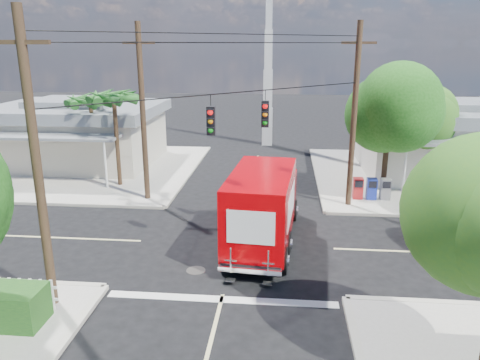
# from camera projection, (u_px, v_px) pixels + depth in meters

# --- Properties ---
(ground) EXTENTS (120.00, 120.00, 0.00)m
(ground) POSITION_uv_depth(u_px,v_px,m) (235.00, 245.00, 19.24)
(ground) COLOR black
(ground) RESTS_ON ground
(sidewalk_ne) EXTENTS (14.12, 14.12, 0.14)m
(sidewalk_ne) POSITION_uv_depth(u_px,v_px,m) (430.00, 178.00, 28.62)
(sidewalk_ne) COLOR #ACA79C
(sidewalk_ne) RESTS_ON ground
(sidewalk_nw) EXTENTS (14.12, 14.12, 0.14)m
(sidewalk_nw) POSITION_uv_depth(u_px,v_px,m) (88.00, 169.00, 30.61)
(sidewalk_nw) COLOR #ACA79C
(sidewalk_nw) RESTS_ON ground
(road_markings) EXTENTS (32.00, 32.00, 0.01)m
(road_markings) POSITION_uv_depth(u_px,v_px,m) (231.00, 261.00, 17.83)
(road_markings) COLOR beige
(road_markings) RESTS_ON ground
(building_ne) EXTENTS (11.80, 10.20, 4.50)m
(building_ne) POSITION_uv_depth(u_px,v_px,m) (456.00, 139.00, 28.88)
(building_ne) COLOR silver
(building_ne) RESTS_ON sidewalk_ne
(building_nw) EXTENTS (10.80, 10.20, 4.30)m
(building_nw) POSITION_uv_depth(u_px,v_px,m) (78.00, 132.00, 31.62)
(building_nw) COLOR beige
(building_nw) RESTS_ON sidewalk_nw
(radio_tower) EXTENTS (0.80, 0.80, 17.00)m
(radio_tower) POSITION_uv_depth(u_px,v_px,m) (268.00, 74.00, 36.72)
(radio_tower) COLOR silver
(radio_tower) RESTS_ON ground
(tree_ne_front) EXTENTS (4.21, 4.14, 6.66)m
(tree_ne_front) POSITION_uv_depth(u_px,v_px,m) (390.00, 109.00, 23.70)
(tree_ne_front) COLOR #422D1C
(tree_ne_front) RESTS_ON sidewalk_ne
(tree_ne_back) EXTENTS (3.77, 3.66, 5.82)m
(tree_ne_back) POSITION_uv_depth(u_px,v_px,m) (429.00, 115.00, 25.73)
(tree_ne_back) COLOR #422D1C
(tree_ne_back) RESTS_ON sidewalk_ne
(palm_nw_front) EXTENTS (3.01, 3.08, 5.59)m
(palm_nw_front) POSITION_uv_depth(u_px,v_px,m) (114.00, 99.00, 25.68)
(palm_nw_front) COLOR #422D1C
(palm_nw_front) RESTS_ON sidewalk_nw
(palm_nw_back) EXTENTS (3.01, 3.08, 5.19)m
(palm_nw_back) POSITION_uv_depth(u_px,v_px,m) (90.00, 102.00, 27.40)
(palm_nw_back) COLOR #422D1C
(palm_nw_back) RESTS_ON sidewalk_nw
(utility_poles) EXTENTS (12.00, 10.68, 9.00)m
(utility_poles) POSITION_uv_depth(u_px,v_px,m) (202.00, 125.00, 19.61)
(utility_poles) COLOR #473321
(utility_poles) RESTS_ON ground
(vending_boxes) EXTENTS (1.90, 0.50, 1.10)m
(vending_boxes) POSITION_uv_depth(u_px,v_px,m) (372.00, 189.00, 24.38)
(vending_boxes) COLOR #AB1A1D
(vending_boxes) RESTS_ON sidewalk_ne
(delivery_truck) EXTENTS (2.92, 7.58, 3.21)m
(delivery_truck) POSITION_uv_depth(u_px,v_px,m) (263.00, 206.00, 18.97)
(delivery_truck) COLOR black
(delivery_truck) RESTS_ON ground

